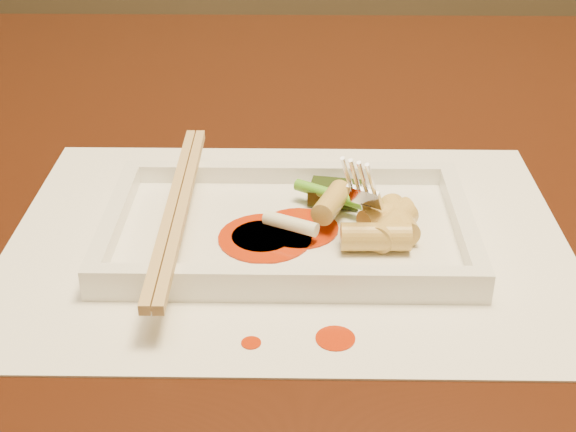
{
  "coord_description": "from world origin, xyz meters",
  "views": [
    {
      "loc": [
        -0.02,
        -0.62,
        1.05
      ],
      "look_at": [
        -0.03,
        -0.12,
        0.77
      ],
      "focal_mm": 50.0,
      "sensor_mm": 36.0,
      "label": 1
    }
  ],
  "objects_px": {
    "plate_base": "(288,233)",
    "chopstick_a": "(172,206)",
    "fork": "(390,123)",
    "table": "(320,262)",
    "placemat": "(288,238)"
  },
  "relations": [
    {
      "from": "table",
      "to": "chopstick_a",
      "type": "xyz_separation_m",
      "value": [
        -0.11,
        -0.12,
        0.13
      ]
    },
    {
      "from": "placemat",
      "to": "fork",
      "type": "distance_m",
      "value": 0.11
    },
    {
      "from": "plate_base",
      "to": "fork",
      "type": "bearing_deg",
      "value": 14.42
    },
    {
      "from": "placemat",
      "to": "chopstick_a",
      "type": "height_order",
      "value": "chopstick_a"
    },
    {
      "from": "chopstick_a",
      "to": "plate_base",
      "type": "bearing_deg",
      "value": 0.0
    },
    {
      "from": "chopstick_a",
      "to": "fork",
      "type": "xyz_separation_m",
      "value": [
        0.15,
        0.02,
        0.06
      ]
    },
    {
      "from": "plate_base",
      "to": "table",
      "type": "bearing_deg",
      "value": 77.32
    },
    {
      "from": "placemat",
      "to": "chopstick_a",
      "type": "xyz_separation_m",
      "value": [
        -0.08,
        0.0,
        0.03
      ]
    },
    {
      "from": "placemat",
      "to": "plate_base",
      "type": "bearing_deg",
      "value": 63.43
    },
    {
      "from": "placemat",
      "to": "fork",
      "type": "xyz_separation_m",
      "value": [
        0.07,
        0.02,
        0.08
      ]
    },
    {
      "from": "plate_base",
      "to": "chopstick_a",
      "type": "xyz_separation_m",
      "value": [
        -0.08,
        -0.0,
        0.02
      ]
    },
    {
      "from": "plate_base",
      "to": "fork",
      "type": "relative_size",
      "value": 1.86
    },
    {
      "from": "plate_base",
      "to": "placemat",
      "type": "bearing_deg",
      "value": -116.57
    },
    {
      "from": "table",
      "to": "chopstick_a",
      "type": "relative_size",
      "value": 5.68
    },
    {
      "from": "table",
      "to": "plate_base",
      "type": "height_order",
      "value": "plate_base"
    }
  ]
}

